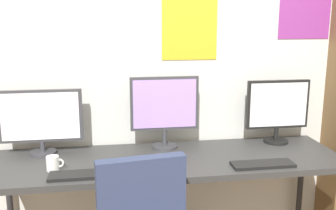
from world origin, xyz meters
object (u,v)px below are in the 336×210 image
monitor_right (278,108)px  keyboard_right (263,164)px  keyboard_left (81,175)px  coffee_mug (53,163)px  desk (169,165)px  monitor_left (41,119)px  monitor_center (164,108)px  computer_mouse (168,167)px

monitor_right → keyboard_right: size_ratio=1.19×
keyboard_left → coffee_mug: coffee_mug is taller
keyboard_left → keyboard_right: (1.12, 0.00, 0.00)m
monitor_right → keyboard_left: (-1.40, -0.44, -0.25)m
desk → monitor_left: monitor_left is taller
monitor_center → keyboard_left: size_ratio=1.39×
monitor_center → keyboard_right: monitor_center is taller
keyboard_left → desk: bearing=22.3°
monitor_right → keyboard_left: size_ratio=1.27×
keyboard_left → keyboard_right: 1.12m
keyboard_right → computer_mouse: size_ratio=4.11×
desk → computer_mouse: computer_mouse is taller
monitor_left → keyboard_right: 1.49m
monitor_right → coffee_mug: bearing=-168.5°
monitor_center → coffee_mug: size_ratio=4.85×
desk → monitor_center: size_ratio=4.52×
monitor_right → keyboard_left: bearing=-162.5°
monitor_center → coffee_mug: (-0.73, -0.32, -0.25)m
monitor_right → keyboard_right: 0.58m
monitor_left → keyboard_right: monitor_left is taller
desk → monitor_center: 0.40m
monitor_right → monitor_left: bearing=180.0°
desk → monitor_left: (-0.84, 0.21, 0.29)m
monitor_right → computer_mouse: size_ratio=4.90×
desk → coffee_mug: bearing=-171.7°
monitor_right → computer_mouse: monitor_right is taller
desk → keyboard_left: keyboard_left is taller
monitor_left → keyboard_left: bearing=-57.5°
keyboard_right → computer_mouse: 0.60m
keyboard_left → computer_mouse: computer_mouse is taller
monitor_center → keyboard_left: 0.77m
monitor_left → coffee_mug: bearing=-70.9°
desk → computer_mouse: bearing=-101.5°
desk → monitor_center: monitor_center is taller
computer_mouse → keyboard_right: bearing=-3.0°
desk → monitor_right: size_ratio=4.94×
monitor_left → computer_mouse: bearing=-27.2°
keyboard_left → monitor_right: bearing=17.5°
coffee_mug → monitor_right: bearing=11.5°
keyboard_right → coffee_mug: (-1.29, 0.12, 0.04)m
monitor_center → keyboard_right: 0.77m
monitor_left → monitor_right: bearing=-0.0°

